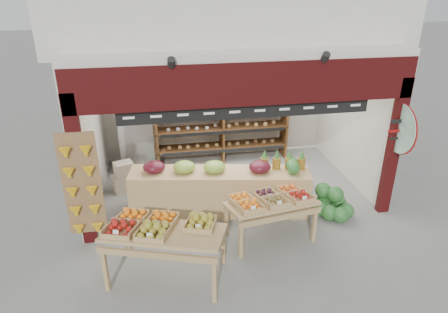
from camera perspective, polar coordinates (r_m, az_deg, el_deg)
ground at (r=8.39m, az=1.41°, el=-5.70°), size 60.00×60.00×0.00m
banana_board at (r=6.80m, az=-19.60°, el=-4.20°), size 0.60×0.15×1.80m
gift_sign at (r=7.71m, az=23.89°, el=3.67°), size 0.04×0.93×0.92m
back_shelving at (r=9.59m, az=-0.28°, el=5.96°), size 3.20×0.52×1.96m
refrigerator at (r=9.32m, az=-12.02°, el=3.53°), size 0.89×0.89×1.93m
cardboard_stack at (r=8.85m, az=-12.78°, el=-2.87°), size 1.03×0.88×0.65m
mid_counter at (r=7.68m, az=-0.70°, el=-4.74°), size 3.46×1.24×1.07m
display_table_left at (r=6.00m, az=-9.42°, el=-10.11°), size 1.92×1.44×1.08m
display_table_right at (r=6.83m, az=6.69°, el=-6.31°), size 1.58×1.04×0.95m
watermelon_pile at (r=7.94m, az=15.13°, el=-6.64°), size 0.75×0.77×0.59m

